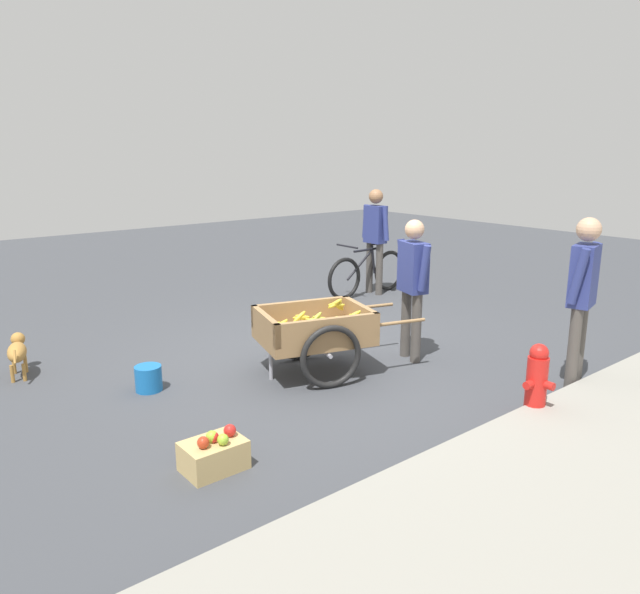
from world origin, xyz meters
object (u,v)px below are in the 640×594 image
Objects in this scene: fruit_cart at (315,333)px; bicycle at (367,273)px; fire_hydrant at (537,381)px; vendor_person at (413,278)px; dog at (17,351)px; cyclist_person at (375,232)px; bystander_person at (583,288)px; plastic_bucket at (149,378)px; apple_crate at (214,454)px.

bicycle is (-2.79, -2.17, -0.08)m from fruit_cart.
fruit_cart reaches higher than fire_hydrant.
dog is (3.51, -2.17, -0.65)m from vendor_person.
cyclist_person is 4.24m from bystander_person.
bicycle is 6.48× the size of plastic_bucket.
apple_crate is (0.24, 1.70, 0.00)m from plastic_bucket.
fire_hydrant is 3.58m from plastic_bucket.
apple_crate is (2.60, -0.98, -0.21)m from fire_hydrant.
fruit_cart reaches higher than dog.
cyclist_person reaches higher than vendor_person.
cyclist_person is 3.78× the size of apple_crate.
cyclist_person reaches higher than bicycle.
cyclist_person is (-1.85, -2.49, 0.08)m from vendor_person.
cyclist_person is 1.00× the size of bystander_person.
dog is 2.98m from apple_crate.
bystander_person reaches higher than fruit_cart.
fire_hydrant is (-3.23, 3.88, 0.06)m from dog.
cyclist_person is 4.82m from plastic_bucket.
bicycle is at bearing -115.21° from fire_hydrant.
fruit_cart is at bearing 37.78° from bicycle.
apple_crate is at bearing -13.35° from bystander_person.
cyclist_person is at bearing -143.64° from fruit_cart.
bystander_person is at bearing 75.27° from bicycle.
fruit_cart reaches higher than apple_crate.
plastic_bucket is (4.49, 1.52, -0.88)m from cyclist_person.
cyclist_person is at bearing -176.58° from dog.
vendor_person is 3.52× the size of apple_crate.
cyclist_person reaches higher than apple_crate.
plastic_bucket is at bearing 19.30° from bicycle.
dog is at bearing -53.87° from plastic_bucket.
bystander_person reaches higher than dog.
fruit_cart is 3.70m from cyclist_person.
apple_crate is (4.58, 3.22, -0.23)m from bicycle.
plastic_bucket is 4.23m from bystander_person.
plastic_bucket is (2.63, -0.97, -0.80)m from vendor_person.
apple_crate is at bearing 34.29° from cyclist_person.
bystander_person is (-0.64, 1.57, 0.08)m from vendor_person.
vendor_person is 6.04× the size of plastic_bucket.
cyclist_person reaches higher than fruit_cart.
bicycle is 2.48× the size of fire_hydrant.
fruit_cart is 3.54m from bicycle.
fire_hydrant is at bearing 159.38° from apple_crate.
plastic_bucket is 0.15× the size of bystander_person.
vendor_person is 3.11m from cyclist_person.
dog is 5.05m from fire_hydrant.
bicycle is 3.77× the size of apple_crate.
bicycle is at bearing 1.08° from cyclist_person.
vendor_person reaches higher than apple_crate.
fruit_cart is at bearing -149.35° from apple_crate.
bicycle is 1.00× the size of cyclist_person.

